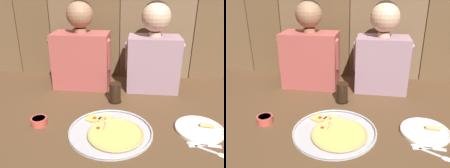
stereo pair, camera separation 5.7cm
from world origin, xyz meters
TOP-DOWN VIEW (x-y plane):
  - ground_plane at (0.00, 0.00)m, footprint 3.20×3.20m
  - pizza_tray at (0.03, -0.11)m, footprint 0.43×0.43m
  - dinner_plate at (0.47, -0.03)m, footprint 0.25×0.25m
  - drinking_glass at (0.01, 0.24)m, footprint 0.09×0.09m
  - dipping_bowl at (-0.36, -0.07)m, footprint 0.09×0.09m
  - table_fork at (0.45, -0.16)m, footprint 0.13×0.04m
  - table_knife at (0.47, -0.16)m, footprint 0.16×0.03m
  - table_spoon at (0.51, -0.21)m, footprint 0.13×0.08m
  - diner_left at (-0.25, 0.48)m, footprint 0.42×0.22m
  - diner_right at (0.25, 0.48)m, footprint 0.38×0.22m

SIDE VIEW (x-z plane):
  - ground_plane at x=0.00m, z-range 0.00..0.00m
  - table_knife at x=0.47m, z-range 0.00..0.00m
  - table_fork at x=0.45m, z-range 0.00..0.01m
  - table_spoon at x=0.51m, z-range 0.00..0.01m
  - dinner_plate at x=0.47m, z-range -0.01..0.03m
  - pizza_tray at x=0.03m, z-range 0.00..0.02m
  - dipping_bowl at x=-0.36m, z-range 0.00..0.04m
  - drinking_glass at x=0.01m, z-range 0.00..0.12m
  - diner_left at x=-0.25m, z-range -0.03..0.57m
  - diner_right at x=0.25m, z-range -0.02..0.58m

